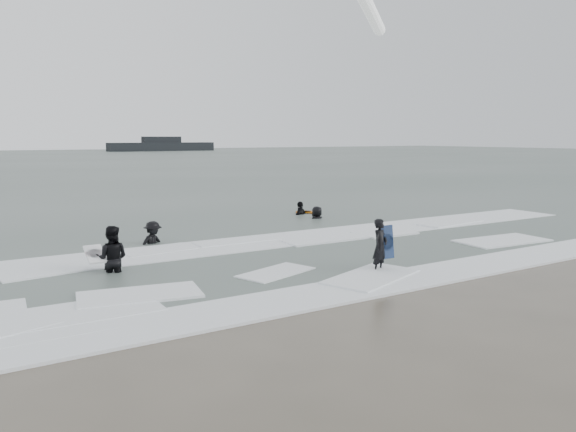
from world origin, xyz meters
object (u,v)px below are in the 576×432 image
surfer_breaker (153,245)px  vessel_horizon (162,146)px  surfer_centre (379,273)px  surfer_right_near (301,215)px  surfer_wading (113,273)px  surfer_right_far (317,219)px

surfer_breaker → vessel_horizon: bearing=50.6°
surfer_centre → surfer_right_near: size_ratio=0.85×
surfer_centre → surfer_right_near: bearing=46.9°
surfer_wading → vessel_horizon: vessel_horizon is taller
surfer_breaker → surfer_right_far: 8.81m
surfer_right_near → surfer_wading: bearing=6.4°
surfer_centre → surfer_right_near: surfer_right_near is taller
surfer_centre → vessel_horizon: vessel_horizon is taller
surfer_right_far → surfer_centre: bearing=55.9°
surfer_wading → surfer_right_far: (10.83, 5.59, 0.00)m
surfer_wading → surfer_breaker: size_ratio=1.11×
surfer_wading → surfer_breaker: (2.29, 3.42, 0.00)m
surfer_centre → vessel_horizon: 138.77m
surfer_right_far → vessel_horizon: size_ratio=0.06×
surfer_right_near → surfer_centre: bearing=41.5°
surfer_centre → surfer_right_near: (4.40, 11.08, 0.00)m
surfer_breaker → surfer_right_near: bearing=2.9°
surfer_centre → surfer_right_far: (4.31, 9.50, 0.00)m
surfer_wading → surfer_right_near: size_ratio=1.04×
vessel_horizon → surfer_wading: bearing=-109.3°
surfer_centre → surfer_right_far: bearing=44.2°
surfer_right_near → vessel_horizon: 126.91m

